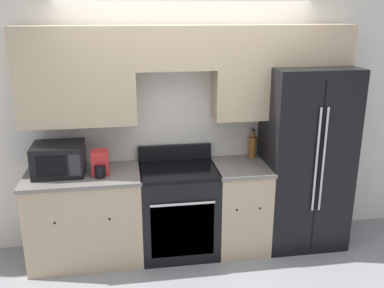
% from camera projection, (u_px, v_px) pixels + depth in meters
% --- Properties ---
extents(ground_plane, '(12.00, 12.00, 0.00)m').
position_uv_depth(ground_plane, '(197.00, 265.00, 4.23)').
color(ground_plane, gray).
extents(wall_back, '(8.00, 0.39, 2.60)m').
position_uv_depth(wall_back, '(189.00, 102.00, 4.33)').
color(wall_back, beige).
rests_on(wall_back, ground_plane).
extents(lower_cabinets_left, '(1.11, 0.64, 0.91)m').
position_uv_depth(lower_cabinets_left, '(86.00, 217.00, 4.23)').
color(lower_cabinets_left, tan).
rests_on(lower_cabinets_left, ground_plane).
extents(lower_cabinets_right, '(0.55, 0.64, 0.91)m').
position_uv_depth(lower_cabinets_right, '(240.00, 206.00, 4.47)').
color(lower_cabinets_right, tan).
rests_on(lower_cabinets_right, ground_plane).
extents(oven_range, '(0.77, 0.65, 1.07)m').
position_uv_depth(oven_range, '(179.00, 210.00, 4.37)').
color(oven_range, black).
rests_on(oven_range, ground_plane).
extents(refrigerator, '(0.84, 0.78, 1.89)m').
position_uv_depth(refrigerator, '(303.00, 157.00, 4.48)').
color(refrigerator, black).
rests_on(refrigerator, ground_plane).
extents(microwave, '(0.48, 0.39, 0.30)m').
position_uv_depth(microwave, '(59.00, 159.00, 4.06)').
color(microwave, black).
rests_on(microwave, lower_cabinets_left).
extents(bottle, '(0.08, 0.08, 0.31)m').
position_uv_depth(bottle, '(253.00, 146.00, 4.53)').
color(bottle, brown).
rests_on(bottle, lower_cabinets_right).
extents(paper_towel_holder, '(0.16, 0.21, 0.24)m').
position_uv_depth(paper_towel_holder, '(100.00, 164.00, 4.04)').
color(paper_towel_holder, '#B22323').
rests_on(paper_towel_holder, lower_cabinets_left).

